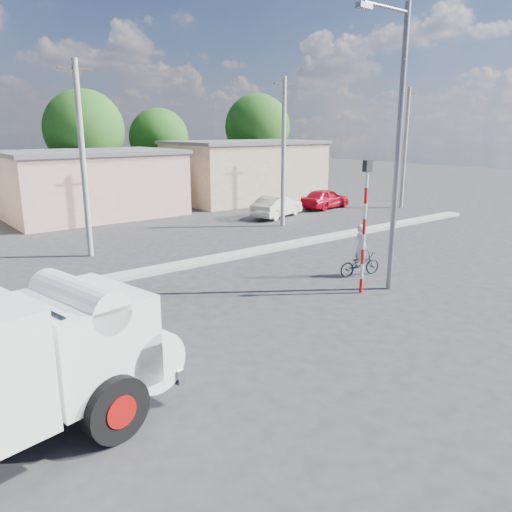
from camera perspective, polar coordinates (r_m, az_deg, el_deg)
ground_plane at (r=13.85m, az=8.08°, el=-8.36°), size 120.00×120.00×0.00m
median at (r=19.85m, az=-8.86°, el=-1.11°), size 40.00×0.80×0.16m
bicycle at (r=18.89m, az=11.78°, el=-0.89°), size 1.79×1.00×0.89m
cyclist at (r=18.80m, az=11.84°, el=0.20°), size 0.53×0.68×1.64m
car_cream at (r=30.92m, az=2.41°, el=5.69°), size 4.29×2.62×1.33m
car_red at (r=34.65m, az=7.93°, el=6.53°), size 4.20×2.15×1.37m
traffic_pole at (r=16.42m, az=12.33°, el=4.49°), size 0.28×0.18×4.36m
streetlight at (r=16.76m, az=15.67°, el=12.64°), size 2.34×0.22×9.00m
building_row at (r=32.59m, az=-19.78°, el=7.92°), size 37.80×7.30×4.44m
tree_row at (r=39.40m, az=-19.58°, el=13.09°), size 43.62×7.43×8.42m
utility_poles at (r=24.28m, az=-7.26°, el=11.30°), size 35.40×0.24×8.00m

